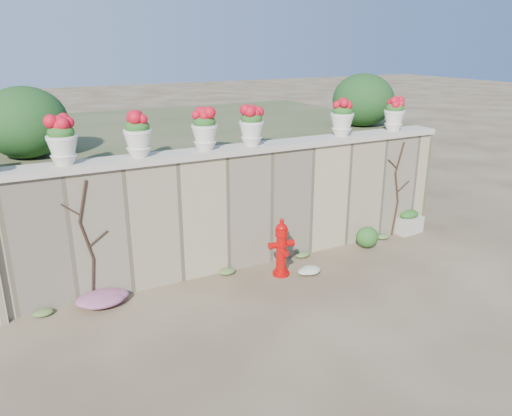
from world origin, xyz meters
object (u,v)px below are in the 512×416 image
terracotta_pot (395,124)px  planter_box (408,222)px  fire_hydrant (281,247)px  urn_pot_0 (62,142)px

terracotta_pot → planter_box: bearing=-34.4°
fire_hydrant → terracotta_pot: size_ratio=3.94×
fire_hydrant → urn_pot_0: 3.74m
planter_box → urn_pot_0: bearing=171.7°
fire_hydrant → planter_box: size_ratio=1.65×
fire_hydrant → urn_pot_0: urn_pot_0 is taller
urn_pot_0 → fire_hydrant: bearing=-13.3°
urn_pot_0 → terracotta_pot: urn_pot_0 is taller
fire_hydrant → urn_pot_0: (-3.12, 0.74, 1.92)m
fire_hydrant → terracotta_pot: (2.94, 0.74, 1.71)m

